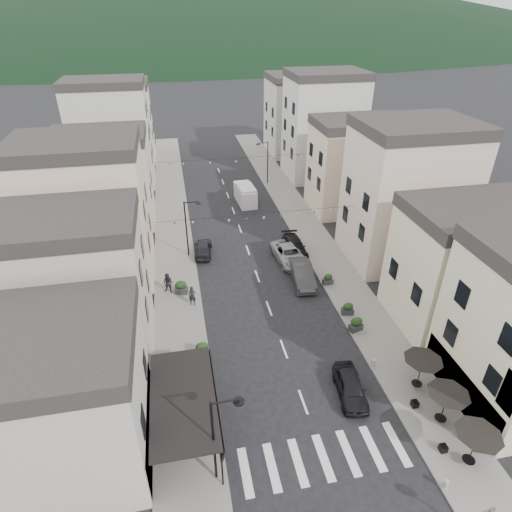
{
  "coord_description": "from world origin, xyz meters",
  "views": [
    {
      "loc": [
        -6.68,
        -11.94,
        22.28
      ],
      "look_at": [
        -0.54,
        18.94,
        3.5
      ],
      "focal_mm": 30.0,
      "sensor_mm": 36.0,
      "label": 1
    }
  ],
  "objects_px": {
    "parked_car_d": "(294,247)",
    "parked_car_a": "(350,387)",
    "parked_car_b": "(302,274)",
    "parked_car_c": "(289,254)",
    "delivery_van": "(245,194)",
    "parked_car_e": "(203,248)",
    "pedestrian_a": "(192,296)",
    "pedestrian_b": "(168,283)"
  },
  "relations": [
    {
      "from": "parked_car_d",
      "to": "parked_car_e",
      "type": "distance_m",
      "value": 9.33
    },
    {
      "from": "parked_car_b",
      "to": "pedestrian_b",
      "type": "bearing_deg",
      "value": -177.45
    },
    {
      "from": "parked_car_e",
      "to": "parked_car_b",
      "type": "bearing_deg",
      "value": 148.77
    },
    {
      "from": "parked_car_d",
      "to": "delivery_van",
      "type": "distance_m",
      "value": 13.82
    },
    {
      "from": "parked_car_b",
      "to": "parked_car_e",
      "type": "distance_m",
      "value": 10.85
    },
    {
      "from": "parked_car_d",
      "to": "pedestrian_b",
      "type": "relative_size",
      "value": 2.61
    },
    {
      "from": "parked_car_b",
      "to": "parked_car_c",
      "type": "relative_size",
      "value": 0.94
    },
    {
      "from": "parked_car_c",
      "to": "parked_car_d",
      "type": "height_order",
      "value": "parked_car_c"
    },
    {
      "from": "parked_car_e",
      "to": "pedestrian_a",
      "type": "relative_size",
      "value": 2.35
    },
    {
      "from": "parked_car_a",
      "to": "parked_car_d",
      "type": "bearing_deg",
      "value": 92.83
    },
    {
      "from": "parked_car_a",
      "to": "pedestrian_b",
      "type": "height_order",
      "value": "pedestrian_b"
    },
    {
      "from": "parked_car_b",
      "to": "delivery_van",
      "type": "height_order",
      "value": "delivery_van"
    },
    {
      "from": "parked_car_c",
      "to": "delivery_van",
      "type": "height_order",
      "value": "delivery_van"
    },
    {
      "from": "parked_car_c",
      "to": "parked_car_e",
      "type": "distance_m",
      "value": 8.76
    },
    {
      "from": "parked_car_d",
      "to": "parked_car_e",
      "type": "bearing_deg",
      "value": 171.7
    },
    {
      "from": "parked_car_b",
      "to": "pedestrian_a",
      "type": "distance_m",
      "value": 10.25
    },
    {
      "from": "parked_car_a",
      "to": "pedestrian_b",
      "type": "bearing_deg",
      "value": 136.57
    },
    {
      "from": "parked_car_b",
      "to": "parked_car_c",
      "type": "distance_m",
      "value": 3.82
    },
    {
      "from": "parked_car_d",
      "to": "pedestrian_a",
      "type": "distance_m",
      "value": 12.86
    },
    {
      "from": "parked_car_c",
      "to": "pedestrian_b",
      "type": "distance_m",
      "value": 12.28
    },
    {
      "from": "delivery_van",
      "to": "pedestrian_a",
      "type": "distance_m",
      "value": 22.0
    },
    {
      "from": "parked_car_c",
      "to": "parked_car_a",
      "type": "bearing_deg",
      "value": -96.98
    },
    {
      "from": "delivery_van",
      "to": "parked_car_e",
      "type": "bearing_deg",
      "value": -121.64
    },
    {
      "from": "parked_car_c",
      "to": "delivery_van",
      "type": "xyz_separation_m",
      "value": [
        -1.73,
        14.97,
        0.42
      ]
    },
    {
      "from": "delivery_van",
      "to": "pedestrian_b",
      "type": "bearing_deg",
      "value": -122.18
    },
    {
      "from": "parked_car_b",
      "to": "parked_car_d",
      "type": "bearing_deg",
      "value": 87.12
    },
    {
      "from": "delivery_van",
      "to": "pedestrian_b",
      "type": "height_order",
      "value": "delivery_van"
    },
    {
      "from": "parked_car_b",
      "to": "parked_car_c",
      "type": "bearing_deg",
      "value": 98.52
    },
    {
      "from": "parked_car_c",
      "to": "parked_car_e",
      "type": "relative_size",
      "value": 1.33
    },
    {
      "from": "parked_car_b",
      "to": "parked_car_a",
      "type": "bearing_deg",
      "value": -87.83
    },
    {
      "from": "parked_car_d",
      "to": "parked_car_a",
      "type": "bearing_deg",
      "value": -93.21
    },
    {
      "from": "parked_car_d",
      "to": "pedestrian_b",
      "type": "distance_m",
      "value": 13.64
    },
    {
      "from": "parked_car_e",
      "to": "pedestrian_b",
      "type": "relative_size",
      "value": 2.17
    },
    {
      "from": "parked_car_c",
      "to": "parked_car_e",
      "type": "height_order",
      "value": "parked_car_c"
    },
    {
      "from": "parked_car_a",
      "to": "parked_car_c",
      "type": "relative_size",
      "value": 0.77
    },
    {
      "from": "parked_car_b",
      "to": "pedestrian_a",
      "type": "height_order",
      "value": "pedestrian_a"
    },
    {
      "from": "parked_car_b",
      "to": "parked_car_d",
      "type": "xyz_separation_m",
      "value": [
        0.74,
        5.24,
        -0.13
      ]
    },
    {
      "from": "pedestrian_b",
      "to": "delivery_van",
      "type": "bearing_deg",
      "value": 83.81
    },
    {
      "from": "parked_car_c",
      "to": "pedestrian_b",
      "type": "bearing_deg",
      "value": -169.97
    },
    {
      "from": "parked_car_b",
      "to": "parked_car_e",
      "type": "xyz_separation_m",
      "value": [
        -8.46,
        6.79,
        -0.14
      ]
    },
    {
      "from": "parked_car_a",
      "to": "parked_car_b",
      "type": "xyz_separation_m",
      "value": [
        0.7,
        13.32,
        0.13
      ]
    },
    {
      "from": "parked_car_a",
      "to": "parked_car_d",
      "type": "xyz_separation_m",
      "value": [
        1.44,
        18.56,
        0.0
      ]
    }
  ]
}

